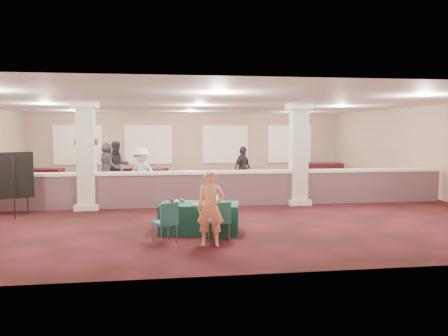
{
  "coord_description": "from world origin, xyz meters",
  "views": [
    {
      "loc": [
        -1.25,
        -14.83,
        2.36
      ],
      "look_at": [
        0.55,
        -2.0,
        1.23
      ],
      "focal_mm": 35.0,
      "sensor_mm": 36.0,
      "label": 1
    }
  ],
  "objects": [
    {
      "name": "partition_wall",
      "position": [
        0.0,
        -1.5,
        0.57
      ],
      "size": [
        15.6,
        0.28,
        1.1
      ],
      "color": "brown",
      "rests_on": "ground"
    },
    {
      "name": "attendee_a",
      "position": [
        -3.05,
        2.85,
        0.95
      ],
      "size": [
        1.03,
        0.78,
        1.91
      ],
      "primitive_type": "imported",
      "rotation": [
        0.0,
        0.0,
        0.34
      ],
      "color": "black",
      "rests_on": "ground"
    },
    {
      "name": "far_table_back_center",
      "position": [
        -2.0,
        4.11,
        0.36
      ],
      "size": [
        1.95,
        1.43,
        0.71
      ],
      "primitive_type": "cube",
      "rotation": [
        0.0,
        0.0,
        -0.35
      ],
      "color": "black",
      "rests_on": "ground"
    },
    {
      "name": "attendee_d",
      "position": [
        -4.0,
        7.0,
        0.86
      ],
      "size": [
        0.94,
        0.91,
        1.73
      ],
      "primitive_type": "imported",
      "rotation": [
        0.0,
        0.0,
        2.42
      ],
      "color": "black",
      "rests_on": "ground"
    },
    {
      "name": "knitting",
      "position": [
        -0.43,
        -5.22,
        0.7
      ],
      "size": [
        0.42,
        0.35,
        0.03
      ],
      "primitive_type": "cube",
      "rotation": [
        0.0,
        0.0,
        -0.2
      ],
      "color": "orange",
      "rests_on": "near_table"
    },
    {
      "name": "yarn_red",
      "position": [
        -1.07,
        -4.8,
        0.73
      ],
      "size": [
        0.09,
        0.09,
        0.09
      ],
      "primitive_type": "sphere",
      "color": "#5D121A",
      "rests_on": "near_table"
    },
    {
      "name": "far_table_back_left",
      "position": [
        -6.5,
        5.22,
        0.33
      ],
      "size": [
        1.73,
        1.04,
        0.66
      ],
      "primitive_type": "cube",
      "rotation": [
        0.0,
        0.0,
        -0.14
      ],
      "color": "black",
      "rests_on": "ground"
    },
    {
      "name": "conf_chair_main",
      "position": [
        -0.07,
        -5.79,
        0.5
      ],
      "size": [
        0.5,
        0.5,
        0.85
      ],
      "rotation": [
        0.0,
        0.0,
        0.19
      ],
      "color": "#1D5552",
      "rests_on": "ground"
    },
    {
      "name": "near_table",
      "position": [
        -0.43,
        -4.98,
        0.34
      ],
      "size": [
        1.91,
        1.22,
        0.68
      ],
      "primitive_type": "cube",
      "rotation": [
        0.0,
        0.0,
        -0.2
      ],
      "color": "#103B33",
      "rests_on": "ground"
    },
    {
      "name": "laptop_base",
      "position": [
        -0.17,
        -5.08,
        0.69
      ],
      "size": [
        0.34,
        0.27,
        0.02
      ],
      "primitive_type": "cube",
      "rotation": [
        0.0,
        0.0,
        -0.2
      ],
      "color": "#BDBCC1",
      "rests_on": "near_table"
    },
    {
      "name": "ceiling",
      "position": [
        0.0,
        0.0,
        3.2
      ],
      "size": [
        16.0,
        16.0,
        0.02
      ],
      "primitive_type": "cube",
      "color": "silver",
      "rests_on": "wall_back"
    },
    {
      "name": "column_right",
      "position": [
        3.0,
        -1.5,
        1.64
      ],
      "size": [
        0.72,
        0.72,
        3.2
      ],
      "color": "beige",
      "rests_on": "ground"
    },
    {
      "name": "wall_back",
      "position": [
        0.0,
        8.0,
        1.6
      ],
      "size": [
        16.0,
        0.04,
        3.2
      ],
      "primitive_type": "cube",
      "color": "#8D6F61",
      "rests_on": "ground"
    },
    {
      "name": "attendee_b",
      "position": [
        -2.0,
        0.37,
        0.88
      ],
      "size": [
        1.24,
        0.94,
        1.76
      ],
      "primitive_type": "imported",
      "rotation": [
        0.0,
        0.0,
        -0.44
      ],
      "color": "beige",
      "rests_on": "ground"
    },
    {
      "name": "scissors",
      "position": [
        0.11,
        -5.35,
        0.69
      ],
      "size": [
        0.12,
        0.05,
        0.01
      ],
      "primitive_type": "cube",
      "rotation": [
        0.0,
        0.0,
        -0.2
      ],
      "color": "#AD1812",
      "rests_on": "near_table"
    },
    {
      "name": "yarn_cream",
      "position": [
        -0.96,
        -4.97,
        0.73
      ],
      "size": [
        0.1,
        0.1,
        0.1
      ],
      "primitive_type": "sphere",
      "color": "#BEAF9D",
      "rests_on": "near_table"
    },
    {
      "name": "wall_right",
      "position": [
        8.0,
        0.0,
        1.6
      ],
      "size": [
        0.04,
        16.0,
        3.2
      ],
      "primitive_type": "cube",
      "color": "#8D6F61",
      "rests_on": "ground"
    },
    {
      "name": "conf_chair_side",
      "position": [
        -1.19,
        -5.85,
        0.52
      ],
      "size": [
        0.59,
        0.59,
        0.87
      ],
      "rotation": [
        0.0,
        0.0,
        0.51
      ],
      "color": "#1D5552",
      "rests_on": "ground"
    },
    {
      "name": "easel_board",
      "position": [
        -5.25,
        -2.54,
        1.12
      ],
      "size": [
        0.98,
        0.63,
        1.77
      ],
      "rotation": [
        0.0,
        0.0,
        0.38
      ],
      "color": "black",
      "rests_on": "ground"
    },
    {
      "name": "far_table_front_right",
      "position": [
        2.5,
        0.3,
        0.38
      ],
      "size": [
        2.08,
        1.45,
        0.77
      ],
      "primitive_type": "cube",
      "rotation": [
        0.0,
        0.0,
        0.29
      ],
      "color": "black",
      "rests_on": "ground"
    },
    {
      "name": "wall_front",
      "position": [
        0.0,
        -8.0,
        1.6
      ],
      "size": [
        16.0,
        0.04,
        3.2
      ],
      "primitive_type": "cube",
      "color": "#8D6F61",
      "rests_on": "ground"
    },
    {
      "name": "laptop_screen",
      "position": [
        -0.15,
        -4.97,
        0.8
      ],
      "size": [
        0.3,
        0.07,
        0.21
      ],
      "primitive_type": "cube",
      "rotation": [
        0.0,
        0.0,
        -0.2
      ],
      "color": "#BDBCC1",
      "rests_on": "near_table"
    },
    {
      "name": "woman",
      "position": [
        -0.3,
        -6.12,
        0.77
      ],
      "size": [
        0.59,
        0.43,
        1.54
      ],
      "primitive_type": "imported",
      "rotation": [
        0.0,
        0.0,
        -0.1
      ],
      "color": "#FF8E6E",
      "rests_on": "ground"
    },
    {
      "name": "attendee_c",
      "position": [
        1.85,
        2.02,
        0.86
      ],
      "size": [
        1.04,
        1.06,
        1.71
      ],
      "primitive_type": "imported",
      "rotation": [
        0.0,
        0.0,
        0.81
      ],
      "color": "black",
      "rests_on": "ground"
    },
    {
      "name": "column_left",
      "position": [
        -3.5,
        -1.5,
        1.64
      ],
      "size": [
        0.72,
        0.72,
        3.2
      ],
      "color": "beige",
      "rests_on": "ground"
    },
    {
      "name": "yarn_grey",
      "position": [
        -0.82,
        -4.79,
        0.73
      ],
      "size": [
        0.1,
        0.1,
        0.1
      ],
      "primitive_type": "sphere",
      "color": "#46474B",
      "rests_on": "near_table"
    },
    {
      "name": "sconce_right",
      "position": [
        -3.22,
        -1.5,
        2.0
      ],
      "size": [
        0.12,
        0.12,
        0.18
      ],
      "color": "brown",
      "rests_on": "column_left"
    },
    {
      "name": "far_table_back_right",
      "position": [
        6.5,
        5.58,
        0.37
      ],
      "size": [
        1.95,
        1.16,
        0.75
      ],
      "primitive_type": "cube",
      "rotation": [
        0.0,
        0.0,
        -0.13
      ],
      "color": "black",
      "rests_on": "ground"
    },
    {
      "name": "sconce_left",
      "position": [
        -3.78,
        -1.5,
        2.0
      ],
      "size": [
        0.12,
        0.12,
        0.18
      ],
      "color": "brown",
      "rests_on": "column_left"
    },
    {
      "name": "screen_glow",
      "position": [
        -0.15,
        -4.98,
        0.79
      ],
      "size": [
        0.28,
        0.06,
        0.18
      ],
      "primitive_type": "cube",
      "rotation": [
        0.0,
        0.0,
        -0.2
      ],
      "color": "silver",
      "rests_on": "near_table"
    },
    {
      "name": "ground",
      "position": [
        0.0,
        0.0,
        0.0
      ],
      "size": [
        16.0,
        16.0,
        0.0
      ],
      "primitive_type": "plane",
      "color": "#401018",
      "rests_on": "ground"
    },
    {
      "name": "far_table_front_center",
      "position": [
        -2.0,
        0.3,
        0.4
      ],
      "size": [
        2.14,
        1.44,
        0.8
      ],
      "primitive_type": "cube",
      "rotation": [
        0.0,
        0.0,
        0.25
      ],
      "color": "black",
      "rests_on": "ground"
    },
    {
      "name": "far_table_front_left",
      "position": [
        -4.71,
        0.3,
        0.39
      ],
      "size": [
        2.14,
        1.59,
        0.78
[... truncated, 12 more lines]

